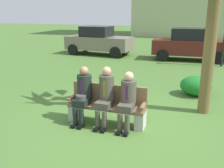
{
  "coord_description": "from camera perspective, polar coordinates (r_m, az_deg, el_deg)",
  "views": [
    {
      "loc": [
        1.68,
        -5.38,
        2.54
      ],
      "look_at": [
        -0.19,
        0.15,
        0.85
      ],
      "focal_mm": 40.59,
      "sensor_mm": 36.0,
      "label": 1
    }
  ],
  "objects": [
    {
      "name": "ground_plane",
      "position": [
        6.18,
        1.26,
        -8.11
      ],
      "size": [
        80.0,
        80.0,
        0.0
      ],
      "primitive_type": "plane",
      "color": "#48702F"
    },
    {
      "name": "park_bench",
      "position": [
        5.91,
        -1.07,
        -4.91
      ],
      "size": [
        1.81,
        0.44,
        0.9
      ],
      "color": "brown",
      "rests_on": "ground"
    },
    {
      "name": "seated_man_left",
      "position": [
        5.89,
        -6.55,
        -1.83
      ],
      "size": [
        0.34,
        0.72,
        1.32
      ],
      "color": "#1E2823",
      "rests_on": "ground"
    },
    {
      "name": "seated_man_middle",
      "position": [
        5.69,
        -1.48,
        -2.16
      ],
      "size": [
        0.34,
        0.72,
        1.35
      ],
      "color": "#4C473D",
      "rests_on": "ground"
    },
    {
      "name": "seated_man_right",
      "position": [
        5.55,
        3.5,
        -3.09
      ],
      "size": [
        0.34,
        0.72,
        1.28
      ],
      "color": "#4C473D",
      "rests_on": "ground"
    },
    {
      "name": "shrub_near_bench",
      "position": [
        8.28,
        18.41,
        -0.37
      ],
      "size": [
        0.97,
        0.89,
        0.61
      ],
      "primitive_type": "ellipsoid",
      "color": "#1C7326",
      "rests_on": "ground"
    },
    {
      "name": "parked_car_near",
      "position": [
        15.32,
        -3.05,
        9.74
      ],
      "size": [
        4.01,
        1.96,
        1.68
      ],
      "color": "slate",
      "rests_on": "ground"
    },
    {
      "name": "parked_car_far",
      "position": [
        14.11,
        17.14,
        8.51
      ],
      "size": [
        3.98,
        1.88,
        1.68
      ],
      "color": "#591E19",
      "rests_on": "ground"
    }
  ]
}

